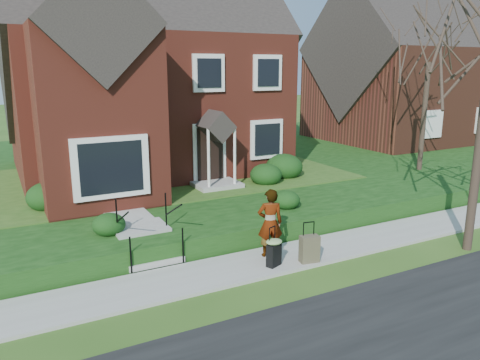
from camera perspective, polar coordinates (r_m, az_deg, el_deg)
ground at (r=11.95m, az=3.04°, el=-10.13°), size 120.00×120.00×0.00m
sidewalk at (r=11.94m, az=3.04°, el=-9.95°), size 60.00×1.60×0.08m
terrace at (r=22.90m, az=-2.34°, el=2.25°), size 44.00×20.00×0.60m
walkway at (r=15.29m, az=-14.88°, el=-2.71°), size 1.20×6.00×0.06m
main_house at (r=19.75m, az=-12.24°, el=14.64°), size 10.40×10.20×9.40m
neighbour_house at (r=29.73m, az=19.48°, el=13.72°), size 9.40×8.00×9.20m
front_steps at (r=12.43m, az=-11.45°, el=-7.08°), size 1.40×2.02×1.50m
foundation_shrubs at (r=16.14m, az=-4.12°, el=0.06°), size 10.03×4.64×1.02m
woman at (r=11.91m, az=3.69°, el=-5.23°), size 0.75×0.61×1.77m
suitcase_black at (r=11.50m, az=4.16°, el=-8.61°), size 0.51×0.47×1.00m
suitcase_olive at (r=11.83m, az=8.46°, el=-8.29°), size 0.51×0.34×1.02m
tree_gap at (r=20.71m, az=22.15°, el=14.34°), size 4.82×4.82×6.89m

